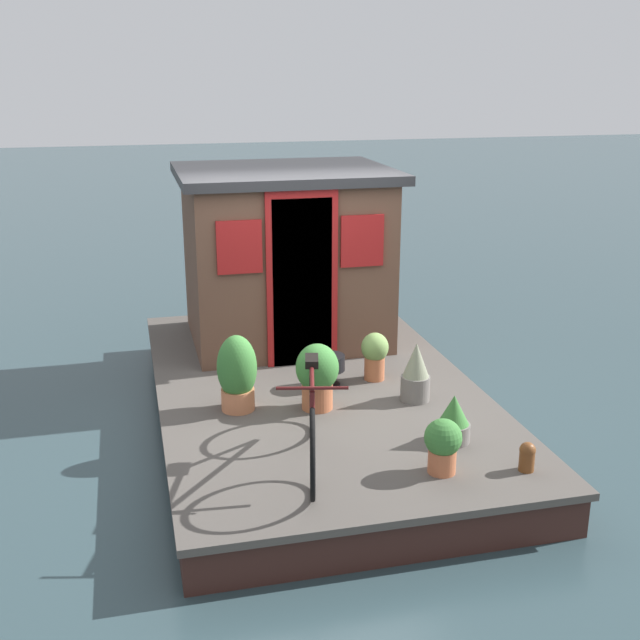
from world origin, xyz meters
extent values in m
plane|color=#2D4247|center=(0.00, 0.00, 0.00)|extent=(60.00, 60.00, 0.00)
cube|color=#4C4742|center=(0.00, 0.00, 0.36)|extent=(5.01, 2.98, 0.06)
cube|color=#381E19|center=(0.00, 0.00, 0.16)|extent=(4.91, 2.92, 0.33)
cube|color=brown|center=(1.41, 0.00, 1.28)|extent=(1.68, 2.05, 1.78)
cube|color=#28282B|center=(1.41, 0.00, 2.22)|extent=(1.88, 2.25, 0.10)
cube|color=#19334C|center=(0.55, 0.00, 1.24)|extent=(0.04, 0.60, 1.70)
cube|color=maroon|center=(0.54, 0.00, 1.29)|extent=(0.03, 0.72, 1.80)
cube|color=maroon|center=(0.55, -0.61, 1.64)|extent=(0.03, 0.44, 0.52)
cube|color=maroon|center=(0.55, 0.61, 1.64)|extent=(0.03, 0.44, 0.52)
torus|color=black|center=(-2.05, 0.51, 0.72)|extent=(0.66, 0.18, 0.67)
torus|color=black|center=(-1.05, 0.28, 0.72)|extent=(0.66, 0.18, 0.67)
cylinder|color=#4C1414|center=(-1.51, 0.38, 0.94)|extent=(0.95, 0.25, 0.46)
cylinder|color=#4C1414|center=(-1.67, 0.42, 1.13)|extent=(0.61, 0.17, 0.06)
cylinder|color=#4C1414|center=(-1.21, 0.31, 0.92)|extent=(0.36, 0.11, 0.42)
cylinder|color=#4C1414|center=(-2.01, 0.50, 0.94)|extent=(0.12, 0.06, 0.43)
cube|color=black|center=(-1.37, 0.35, 1.15)|extent=(0.22, 0.14, 0.06)
cylinder|color=#4C1414|center=(-1.97, 0.49, 1.18)|extent=(0.13, 0.49, 0.02)
cylinder|color=#B2603D|center=(-1.94, -0.51, 0.48)|extent=(0.21, 0.21, 0.19)
sphere|color=#387533|center=(-1.94, -0.51, 0.67)|extent=(0.28, 0.28, 0.28)
cylinder|color=slate|center=(-1.48, -0.79, 0.47)|extent=(0.28, 0.28, 0.16)
cone|color=#387533|center=(-1.48, -0.79, 0.67)|extent=(0.25, 0.25, 0.25)
cylinder|color=#C6754C|center=(-0.43, 0.80, 0.49)|extent=(0.30, 0.30, 0.20)
ellipsoid|color=#387533|center=(-0.43, 0.80, 0.79)|extent=(0.35, 0.35, 0.58)
cylinder|color=slate|center=(-0.61, -0.79, 0.51)|extent=(0.27, 0.27, 0.23)
cone|color=gray|center=(-0.61, -0.79, 0.78)|extent=(0.24, 0.24, 0.32)
cylinder|color=#B2603D|center=(-0.03, -0.59, 0.50)|extent=(0.20, 0.20, 0.23)
ellipsoid|color=#70934C|center=(-0.03, -0.59, 0.72)|extent=(0.26, 0.26, 0.29)
cylinder|color=#B2603D|center=(-0.57, 0.12, 0.51)|extent=(0.28, 0.28, 0.24)
ellipsoid|color=#387533|center=(-0.57, 0.12, 0.78)|extent=(0.38, 0.38, 0.43)
cylinder|color=black|center=(-0.09, -0.12, 0.62)|extent=(0.29, 0.29, 0.15)
cylinder|color=black|center=(-0.09, -0.12, 0.47)|extent=(0.04, 0.04, 0.16)
cylinder|color=black|center=(-0.09, -0.12, 0.40)|extent=(0.21, 0.21, 0.02)
cylinder|color=brown|center=(-2.07, -1.14, 0.47)|extent=(0.12, 0.12, 0.17)
sphere|color=brown|center=(-2.07, -1.14, 0.56)|extent=(0.12, 0.12, 0.12)
camera|label=1|loc=(-6.92, 1.65, 3.29)|focal=44.78mm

